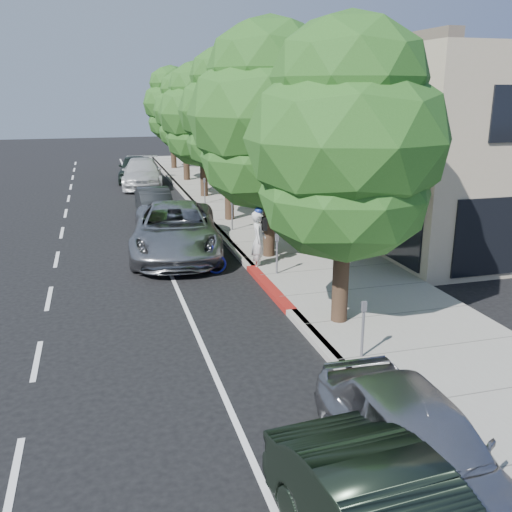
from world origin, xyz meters
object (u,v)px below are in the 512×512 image
object	(u,v)px
cyclist	(259,241)
near_car_a	(416,444)
street_tree_0	(347,144)
street_tree_3	(202,115)
street_tree_5	(172,105)
white_pickup	(142,173)
street_tree_2	(228,113)
street_tree_1	(270,118)
bicycle	(196,260)
dark_sedan	(155,203)
pedestrian	(253,188)
street_tree_4	(185,112)
dark_suv_far	(136,168)
silver_suv	(175,230)

from	to	relation	value
cyclist	near_car_a	world-z (taller)	cyclist
street_tree_0	street_tree_3	bearing A→B (deg)	90.00
street_tree_5	white_pickup	xyz separation A→B (m)	(-2.88, -7.12, -3.80)
street_tree_2	white_pickup	distance (m)	11.90
street_tree_2	street_tree_5	distance (m)	18.00
street_tree_1	bicycle	bearing A→B (deg)	-159.68
street_tree_2	dark_sedan	world-z (taller)	street_tree_2
dark_sedan	pedestrian	xyz separation A→B (m)	(4.84, 0.56, 0.38)
street_tree_0	cyclist	world-z (taller)	street_tree_0
street_tree_4	dark_sedan	world-z (taller)	street_tree_4
street_tree_0	street_tree_3	distance (m)	18.00
street_tree_3	street_tree_5	distance (m)	12.00
street_tree_3	street_tree_5	size ratio (longest dim) A/B	0.98
street_tree_5	dark_sedan	bearing A→B (deg)	-100.78
street_tree_3	street_tree_4	size ratio (longest dim) A/B	1.04
street_tree_1	dark_suv_far	xyz separation A→B (m)	(-3.10, 19.20, -3.93)
pedestrian	street_tree_1	bearing A→B (deg)	52.58
street_tree_0	street_tree_3	xyz separation A→B (m)	(0.00, 18.00, -0.08)
street_tree_4	silver_suv	bearing A→B (deg)	-100.32
street_tree_0	dark_sedan	bearing A→B (deg)	102.58
street_tree_5	bicycle	size ratio (longest dim) A/B	3.88
near_car_a	cyclist	bearing A→B (deg)	87.00
street_tree_2	street_tree_5	bearing A→B (deg)	90.00
street_tree_5	dark_sedan	xyz separation A→B (m)	(-3.08, -16.19, -3.95)
street_tree_5	street_tree_0	bearing A→B (deg)	-90.00
pedestrian	white_pickup	bearing A→B (deg)	-86.96
street_tree_5	pedestrian	xyz separation A→B (m)	(1.76, -15.63, -3.57)
silver_suv	white_pickup	distance (m)	15.38
cyclist	silver_suv	distance (m)	3.43
white_pickup	street_tree_2	bearing A→B (deg)	-70.00
street_tree_2	pedestrian	size ratio (longest dim) A/B	4.15
pedestrian	dark_suv_far	bearing A→B (deg)	-91.42
street_tree_1	street_tree_0	bearing A→B (deg)	-90.00
street_tree_3	dark_suv_far	bearing A→B (deg)	113.28
street_tree_0	street_tree_1	size ratio (longest dim) A/B	0.93
street_tree_0	dark_suv_far	size ratio (longest dim) A/B	1.48
bicycle	street_tree_1	bearing A→B (deg)	-63.47
near_car_a	bicycle	bearing A→B (deg)	97.73
bicycle	near_car_a	world-z (taller)	near_car_a
street_tree_3	near_car_a	bearing A→B (deg)	-93.35
street_tree_1	dark_suv_far	world-z (taller)	street_tree_1
white_pickup	near_car_a	size ratio (longest dim) A/B	1.29
cyclist	silver_suv	bearing A→B (deg)	62.15
street_tree_2	near_car_a	world-z (taller)	street_tree_2
cyclist	dark_suv_far	distance (m)	20.35
street_tree_2	dark_suv_far	xyz separation A→B (m)	(-3.10, 13.20, -3.87)
street_tree_0	cyclist	xyz separation A→B (m)	(-0.65, 5.00, -3.51)
white_pickup	street_tree_4	bearing A→B (deg)	26.47
street_tree_2	street_tree_4	world-z (taller)	street_tree_2
street_tree_0	bicycle	distance (m)	6.94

